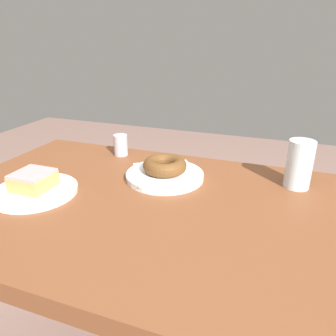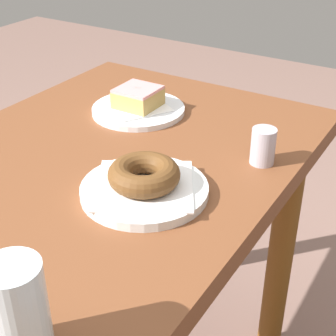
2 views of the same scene
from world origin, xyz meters
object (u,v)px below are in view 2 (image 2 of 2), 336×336
(donut_chocolate_ring, at_px, (144,174))
(sugar_jar, at_px, (263,146))
(donut_glazed_square, at_px, (138,97))
(plate_glazed_square, at_px, (138,110))
(water_glass, at_px, (19,312))
(plate_chocolate_ring, at_px, (144,190))

(donut_chocolate_ring, bearing_deg, sugar_jar, 148.15)
(donut_glazed_square, bearing_deg, plate_glazed_square, 90.00)
(plate_glazed_square, height_order, donut_glazed_square, donut_glazed_square)
(water_glass, bearing_deg, plate_chocolate_ring, -168.65)
(donut_chocolate_ring, xyz_separation_m, water_glass, (0.33, 0.07, 0.02))
(water_glass, distance_m, sugar_jar, 0.53)
(plate_chocolate_ring, distance_m, sugar_jar, 0.23)
(donut_glazed_square, distance_m, sugar_jar, 0.32)
(plate_chocolate_ring, height_order, donut_chocolate_ring, donut_chocolate_ring)
(water_glass, bearing_deg, donut_chocolate_ring, -168.65)
(plate_glazed_square, distance_m, donut_glazed_square, 0.03)
(donut_chocolate_ring, distance_m, sugar_jar, 0.23)
(donut_glazed_square, bearing_deg, donut_chocolate_ring, 36.13)
(donut_glazed_square, height_order, donut_chocolate_ring, same)
(plate_glazed_square, height_order, sugar_jar, sugar_jar)
(plate_glazed_square, distance_m, plate_chocolate_ring, 0.33)
(plate_glazed_square, relative_size, water_glass, 1.65)
(plate_chocolate_ring, bearing_deg, donut_glazed_square, -143.87)
(plate_chocolate_ring, xyz_separation_m, water_glass, (0.33, 0.07, 0.05))
(donut_glazed_square, distance_m, donut_chocolate_ring, 0.33)
(plate_glazed_square, relative_size, plate_chocolate_ring, 0.97)
(donut_chocolate_ring, height_order, sugar_jar, sugar_jar)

